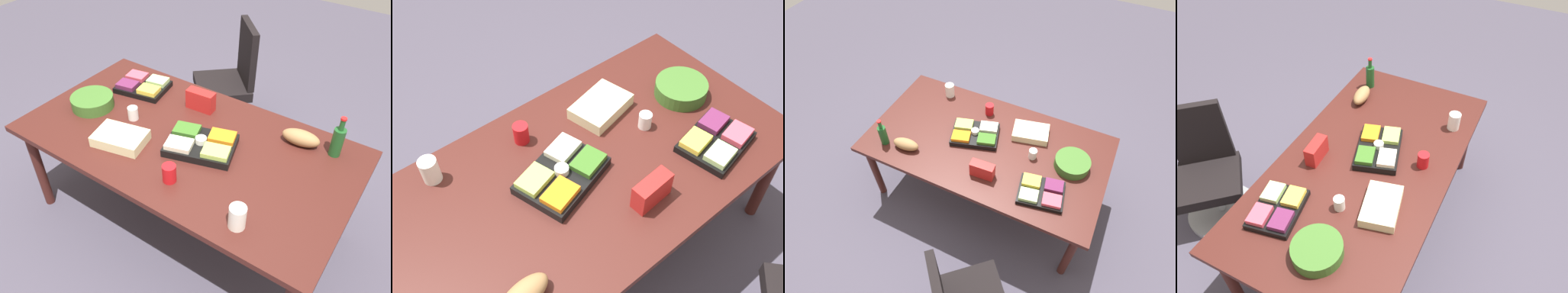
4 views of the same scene
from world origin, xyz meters
The scene contains 12 objects.
ground_plane centered at (0.00, 0.00, 0.00)m, with size 10.00×10.00×0.00m, color #45404F.
conference_table centered at (0.00, 0.00, 0.70)m, with size 2.15×1.17×0.76m.
paper_cup centered at (0.42, 0.03, 0.81)m, with size 0.07×0.07×0.09m, color white.
mayo_jar centered at (-0.62, 0.43, 0.83)m, with size 0.09×0.09×0.13m, color white.
salad_bowl centered at (0.76, 0.08, 0.81)m, with size 0.30×0.30×0.09m, color #396526.
red_solo_cup centered at (-0.14, 0.36, 0.82)m, with size 0.08×0.08×0.11m, color red.
sheet_cake centered at (0.32, 0.27, 0.80)m, with size 0.32×0.22×0.07m, color beige.
veggie_tray centered at (-0.13, 0.03, 0.80)m, with size 0.49×0.41×0.09m.
bread_loaf centered at (-0.62, -0.36, 0.81)m, with size 0.24×0.11×0.10m, color olive.
fruit_platter centered at (0.61, -0.30, 0.80)m, with size 0.41×0.34×0.07m.
wine_bottle centered at (-0.83, -0.39, 0.87)m, with size 0.09×0.09×0.27m.
chip_bag_red centered at (0.11, -0.33, 0.83)m, with size 0.20×0.08×0.14m, color red.
Camera 3 is at (0.80, -1.78, 3.02)m, focal length 30.36 mm.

